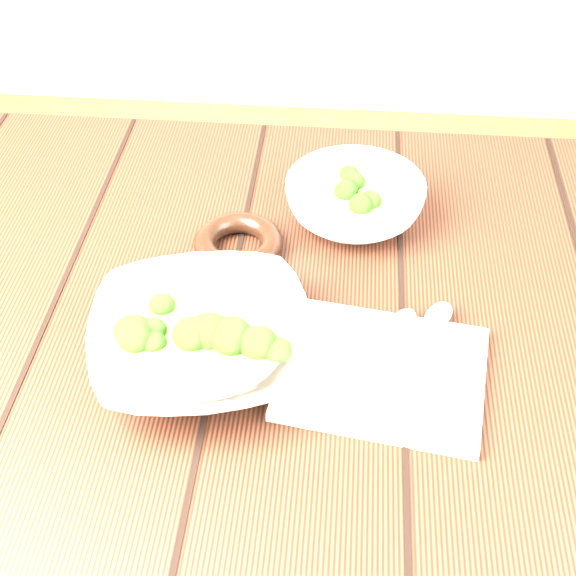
{
  "coord_description": "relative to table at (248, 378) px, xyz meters",
  "views": [
    {
      "loc": [
        0.11,
        -0.65,
        1.39
      ],
      "look_at": [
        0.05,
        -0.01,
        0.8
      ],
      "focal_mm": 50.0,
      "sensor_mm": 36.0,
      "label": 1
    }
  ],
  "objects": [
    {
      "name": "table",
      "position": [
        0.0,
        0.0,
        0.0
      ],
      "size": [
        1.2,
        0.8,
        0.75
      ],
      "color": "#35170F",
      "rests_on": "ground"
    },
    {
      "name": "soup_bowl_front",
      "position": [
        -0.03,
        -0.08,
        0.15
      ],
      "size": [
        0.28,
        0.28,
        0.07
      ],
      "color": "silver",
      "rests_on": "table"
    },
    {
      "name": "soup_bowl_back",
      "position": [
        0.12,
        0.18,
        0.15
      ],
      "size": [
        0.18,
        0.18,
        0.06
      ],
      "color": "silver",
      "rests_on": "table"
    },
    {
      "name": "trivet",
      "position": [
        -0.02,
        0.1,
        0.13
      ],
      "size": [
        0.13,
        0.13,
        0.03
      ],
      "primitive_type": "torus",
      "rotation": [
        0.0,
        0.0,
        0.25
      ],
      "color": "black",
      "rests_on": "table"
    },
    {
      "name": "napkin",
      "position": [
        0.16,
        -0.09,
        0.13
      ],
      "size": [
        0.23,
        0.2,
        0.01
      ],
      "primitive_type": "cube",
      "rotation": [
        0.0,
        0.0,
        -0.15
      ],
      "color": "beige",
      "rests_on": "table"
    },
    {
      "name": "spoon_left",
      "position": [
        0.16,
        -0.05,
        0.13
      ],
      "size": [
        0.09,
        0.16,
        0.01
      ],
      "color": "#A09A8D",
      "rests_on": "napkin"
    },
    {
      "name": "spoon_right",
      "position": [
        0.2,
        -0.04,
        0.13
      ],
      "size": [
        0.09,
        0.16,
        0.01
      ],
      "color": "#A09A8D",
      "rests_on": "napkin"
    }
  ]
}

